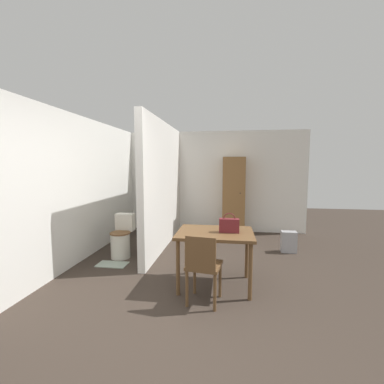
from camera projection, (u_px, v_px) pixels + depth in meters
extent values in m
plane|color=#382D26|center=(170.00, 328.00, 2.61)|extent=(16.00, 16.00, 0.00)
cube|color=white|center=(206.00, 181.00, 6.52)|extent=(4.89, 0.12, 2.50)
cube|color=white|center=(89.00, 187.00, 4.76)|extent=(0.12, 5.04, 2.50)
cube|color=white|center=(163.00, 186.00, 5.18)|extent=(0.12, 2.80, 2.50)
cube|color=brown|center=(215.00, 233.00, 3.47)|extent=(1.02, 0.77, 0.04)
cylinder|color=brown|center=(178.00, 268.00, 3.26)|extent=(0.05, 0.05, 0.72)
cylinder|color=brown|center=(250.00, 272.00, 3.13)|extent=(0.05, 0.05, 0.72)
cylinder|color=brown|center=(186.00, 251.00, 3.89)|extent=(0.05, 0.05, 0.72)
cylinder|color=brown|center=(247.00, 254.00, 3.77)|extent=(0.05, 0.05, 0.72)
cube|color=brown|center=(204.00, 265.00, 3.08)|extent=(0.44, 0.44, 0.04)
cube|color=brown|center=(200.00, 253.00, 2.89)|extent=(0.35, 0.08, 0.38)
cylinder|color=brown|center=(195.00, 277.00, 3.31)|extent=(0.04, 0.04, 0.44)
cylinder|color=brown|center=(220.00, 280.00, 3.22)|extent=(0.04, 0.04, 0.44)
cylinder|color=brown|center=(187.00, 289.00, 2.99)|extent=(0.04, 0.04, 0.44)
cylinder|color=brown|center=(215.00, 293.00, 2.90)|extent=(0.04, 0.04, 0.44)
cylinder|color=silver|center=(120.00, 246.00, 4.61)|extent=(0.34, 0.34, 0.44)
cylinder|color=brown|center=(120.00, 233.00, 4.58)|extent=(0.36, 0.36, 0.02)
cube|color=silver|center=(125.00, 222.00, 4.80)|extent=(0.33, 0.18, 0.32)
cube|color=maroon|center=(229.00, 226.00, 3.43)|extent=(0.26, 0.10, 0.19)
torus|color=maroon|center=(229.00, 219.00, 3.42)|extent=(0.16, 0.01, 0.16)
cube|color=brown|center=(234.00, 196.00, 6.16)|extent=(0.52, 0.44, 1.85)
sphere|color=black|center=(240.00, 193.00, 5.90)|extent=(0.02, 0.02, 0.02)
cube|color=#99A899|center=(112.00, 264.00, 4.29)|extent=(0.50, 0.28, 0.01)
cube|color=#9E9EA3|center=(289.00, 242.00, 4.90)|extent=(0.28, 0.17, 0.40)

